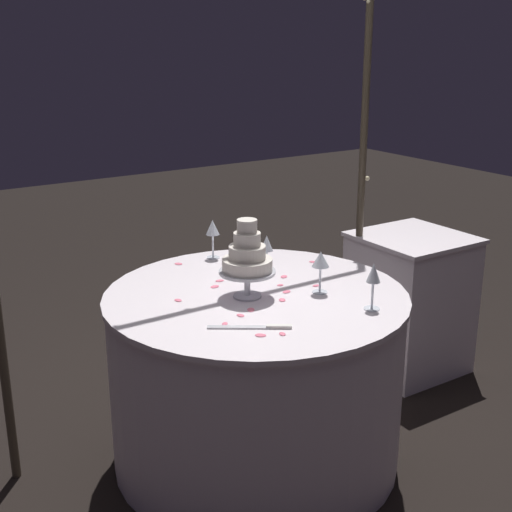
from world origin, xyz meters
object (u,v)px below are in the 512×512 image
object	(u,v)px
tiered_cake	(247,257)
cake_knife	(255,327)
wine_glass_1	(373,276)
side_table	(409,303)
wine_glass_0	(321,261)
wine_glass_2	(267,245)
decorative_arch	(202,112)
wine_glass_3	(213,229)
main_table	(256,377)

from	to	relation	value
tiered_cake	cake_knife	distance (m)	0.34
tiered_cake	wine_glass_1	xyz separation A→B (m)	(0.32, -0.36, -0.03)
side_table	wine_glass_0	size ratio (longest dim) A/B	4.27
cake_knife	tiered_cake	bearing A→B (deg)	62.39
wine_glass_2	decorative_arch	bearing A→B (deg)	132.56
wine_glass_2	wine_glass_3	xyz separation A→B (m)	(-0.10, 0.29, 0.02)
wine_glass_1	wine_glass_3	xyz separation A→B (m)	(-0.18, 0.86, 0.00)
tiered_cake	wine_glass_1	distance (m)	0.48
decorative_arch	tiered_cake	distance (m)	0.66
decorative_arch	wine_glass_1	distance (m)	0.99
side_table	wine_glass_3	bearing A→B (deg)	167.02
main_table	side_table	bearing A→B (deg)	12.60
tiered_cake	wine_glass_2	size ratio (longest dim) A/B	1.92
wine_glass_3	wine_glass_0	bearing A→B (deg)	-78.36
decorative_arch	side_table	distance (m)	1.54
decorative_arch	wine_glass_1	size ratio (longest dim) A/B	12.03
wine_glass_2	cake_knife	bearing A→B (deg)	-127.95
main_table	cake_knife	size ratio (longest dim) A/B	4.69
wine_glass_2	cake_knife	size ratio (longest dim) A/B	0.63
wine_glass_2	wine_glass_3	distance (m)	0.31
tiered_cake	wine_glass_3	world-z (taller)	tiered_cake
side_table	tiered_cake	bearing A→B (deg)	-167.35
tiered_cake	wine_glass_2	distance (m)	0.32
side_table	tiered_cake	size ratio (longest dim) A/B	2.35
wine_glass_2	cake_knife	distance (m)	0.62
main_table	decorative_arch	bearing A→B (deg)	90.16
cake_knife	main_table	bearing A→B (deg)	56.10
tiered_cake	cake_knife	world-z (taller)	tiered_cake
wine_glass_2	main_table	bearing A→B (deg)	-132.97
tiered_cake	wine_glass_2	world-z (taller)	tiered_cake
wine_glass_2	side_table	bearing A→B (deg)	3.12
decorative_arch	side_table	world-z (taller)	decorative_arch
wine_glass_0	wine_glass_1	size ratio (longest dim) A/B	0.95
main_table	side_table	distance (m)	1.15
tiered_cake	wine_glass_0	xyz separation A→B (m)	(0.26, -0.12, -0.03)
tiered_cake	main_table	bearing A→B (deg)	13.84
side_table	wine_glass_3	xyz separation A→B (m)	(-1.04, 0.24, 0.50)
tiered_cake	wine_glass_1	bearing A→B (deg)	-48.74
tiered_cake	wine_glass_3	size ratio (longest dim) A/B	1.74
main_table	wine_glass_0	size ratio (longest dim) A/B	7.05
decorative_arch	cake_knife	world-z (taller)	decorative_arch
tiered_cake	wine_glass_0	distance (m)	0.29
cake_knife	wine_glass_2	bearing A→B (deg)	52.05
decorative_arch	main_table	distance (m)	1.11
decorative_arch	main_table	world-z (taller)	decorative_arch
side_table	wine_glass_3	world-z (taller)	wine_glass_3
decorative_arch	wine_glass_0	world-z (taller)	decorative_arch
side_table	wine_glass_2	world-z (taller)	wine_glass_2
wine_glass_1	cake_knife	size ratio (longest dim) A/B	0.70
side_table	cake_knife	bearing A→B (deg)	-157.91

